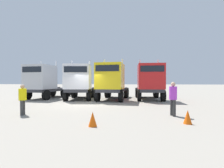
{
  "coord_description": "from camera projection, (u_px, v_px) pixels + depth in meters",
  "views": [
    {
      "loc": [
        3.62,
        -12.98,
        1.83
      ],
      "look_at": [
        1.83,
        4.37,
        1.59
      ],
      "focal_mm": 25.86,
      "sensor_mm": 36.0,
      "label": 1
    }
  ],
  "objects": [
    {
      "name": "traffic_cone_far",
      "position": [
        188.0,
        117.0,
        7.02
      ],
      "size": [
        0.36,
        0.36,
        0.6
      ],
      "primitive_type": "cone",
      "color": "#F2590C",
      "rests_on": "ground"
    },
    {
      "name": "semi_truck_white",
      "position": [
        79.0,
        82.0,
        16.4
      ],
      "size": [
        3.16,
        5.91,
        4.09
      ],
      "rotation": [
        0.0,
        0.0,
        -1.46
      ],
      "color": "#333338",
      "rests_on": "ground"
    },
    {
      "name": "ground",
      "position": [
        85.0,
        104.0,
        13.31
      ],
      "size": [
        200.0,
        200.0,
        0.0
      ],
      "primitive_type": "plane",
      "color": "gray"
    },
    {
      "name": "traffic_cone_near",
      "position": [
        93.0,
        119.0,
        6.61
      ],
      "size": [
        0.36,
        0.36,
        0.6
      ],
      "primitive_type": "cone",
      "color": "#F2590C",
      "rests_on": "ground"
    },
    {
      "name": "semi_truck_red",
      "position": [
        150.0,
        82.0,
        16.22
      ],
      "size": [
        2.55,
        5.92,
        4.13
      ],
      "rotation": [
        0.0,
        0.0,
        -1.57
      ],
      "color": "#333338",
      "rests_on": "ground"
    },
    {
      "name": "semi_truck_silver",
      "position": [
        44.0,
        81.0,
        17.38
      ],
      "size": [
        3.21,
        5.99,
        4.16
      ],
      "rotation": [
        0.0,
        0.0,
        -1.69
      ],
      "color": "#333338",
      "rests_on": "ground"
    },
    {
      "name": "visitor_in_hivis",
      "position": [
        23.0,
        97.0,
        8.9
      ],
      "size": [
        0.5,
        0.5,
        1.68
      ],
      "rotation": [
        0.0,
        0.0,
        0.28
      ],
      "color": "#373737",
      "rests_on": "ground"
    },
    {
      "name": "semi_truck_yellow",
      "position": [
        112.0,
        81.0,
        15.86
      ],
      "size": [
        3.14,
        6.41,
        4.14
      ],
      "rotation": [
        0.0,
        0.0,
        -1.67
      ],
      "color": "#333338",
      "rests_on": "ground"
    },
    {
      "name": "visitor_with_camera",
      "position": [
        173.0,
        96.0,
        8.62
      ],
      "size": [
        0.47,
        0.47,
        1.82
      ],
      "rotation": [
        0.0,
        0.0,
        0.21
      ],
      "color": "#323232",
      "rests_on": "ground"
    }
  ]
}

